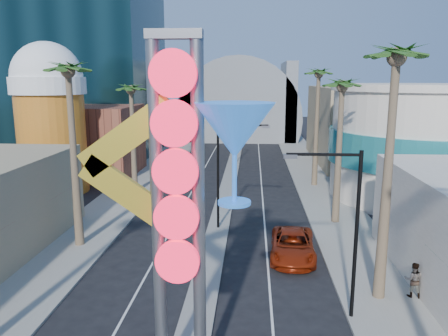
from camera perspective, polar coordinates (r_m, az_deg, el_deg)
sidewalk_west at (r=48.76m, az=-10.56°, el=-1.62°), size 5.00×100.00×0.15m
sidewalk_east at (r=47.78m, az=12.12°, el=-1.95°), size 5.00×100.00×0.15m
median at (r=50.25m, az=0.85°, el=-1.02°), size 1.60×84.00×0.15m
brick_filler_west at (r=52.82m, az=-16.78°, el=3.43°), size 10.00×10.00×8.00m
filler_east at (r=60.81m, az=16.67°, el=5.40°), size 10.00×20.00×10.00m
beer_mug at (r=45.48m, az=-21.76°, el=6.74°), size 7.00×7.00×14.50m
turquoise_building at (r=44.20m, az=24.32°, el=3.02°), size 16.60×16.60×10.60m
canopy at (r=83.29m, az=2.06°, el=6.94°), size 22.00×16.00×22.00m
neon_sign at (r=14.52m, az=-2.92°, el=-3.32°), size 6.53×2.60×12.55m
streetlight_0 at (r=31.64m, az=0.20°, el=0.35°), size 3.79×0.25×8.00m
streetlight_1 at (r=55.40m, az=0.61°, el=5.19°), size 3.79×0.25×8.00m
streetlight_2 at (r=20.41m, az=15.70°, el=-6.56°), size 3.45×0.25×8.00m
palm_1 at (r=29.32m, az=-19.62°, el=10.51°), size 2.40×2.40×12.70m
palm_2 at (r=42.58m, az=-12.03°, el=9.23°), size 2.40×2.40×11.20m
palm_3 at (r=54.23m, az=-8.58°, el=9.81°), size 2.40×2.40×11.20m
palm_5 at (r=21.97m, az=21.48°, el=11.40°), size 2.40×2.40×13.20m
palm_6 at (r=33.63m, az=15.15°, el=9.30°), size 2.40×2.40×11.70m
palm_7 at (r=45.45m, az=12.25°, el=11.05°), size 2.40×2.40×12.70m
red_pickup at (r=28.07m, az=8.96°, el=-9.93°), size 3.09×6.02×1.62m
pedestrian_b at (r=24.74m, az=23.49°, el=-13.23°), size 0.99×0.84×1.82m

